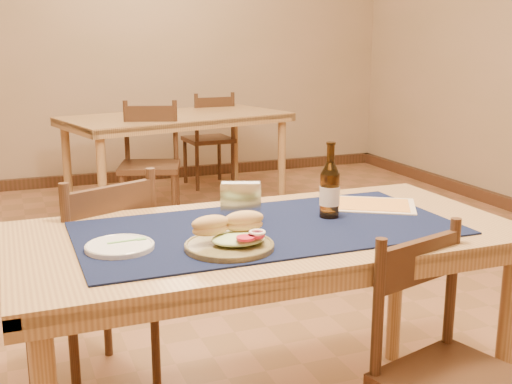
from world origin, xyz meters
name	(u,v)px	position (x,y,z in m)	size (l,w,h in m)	color
room	(193,25)	(0.00, 0.00, 1.40)	(6.04, 7.04, 2.84)	#986342
main_table	(267,253)	(0.00, -0.80, 0.67)	(1.60, 0.80, 0.75)	tan
placemat	(267,228)	(0.00, -0.80, 0.75)	(1.20, 0.60, 0.01)	#0E1334
baseboard	(200,328)	(0.00, 0.00, 0.05)	(6.00, 7.00, 0.10)	#432718
back_table	(177,125)	(0.53, 2.39, 0.67)	(1.91, 1.27, 0.75)	tan
chair_main_far	(94,279)	(-0.49, -0.27, 0.46)	(0.54, 0.54, 0.88)	#432718
chair_main_near	(451,374)	(0.35, -1.31, 0.43)	(0.47, 0.47, 0.82)	#432718
chair_back_near	(150,163)	(0.20, 1.90, 0.47)	(0.53, 0.53, 0.91)	#432718
chair_back_far	(210,138)	(1.00, 2.98, 0.45)	(0.42, 0.42, 0.87)	#432718
sandwich_plate	(231,239)	(-0.18, -0.95, 0.78)	(0.26, 0.26, 0.10)	olive
side_plate	(120,246)	(-0.48, -0.84, 0.76)	(0.20, 0.20, 0.02)	white
fork	(130,240)	(-0.44, -0.82, 0.77)	(0.11, 0.02, 0.00)	#7DC96E
beer_bottle	(330,190)	(0.24, -0.76, 0.85)	(0.07, 0.07, 0.26)	#472A0C
napkin_holder	(241,203)	(-0.05, -0.69, 0.82)	(0.15, 0.10, 0.13)	silver
menu_card	(371,205)	(0.46, -0.68, 0.76)	(0.38, 0.36, 0.01)	beige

